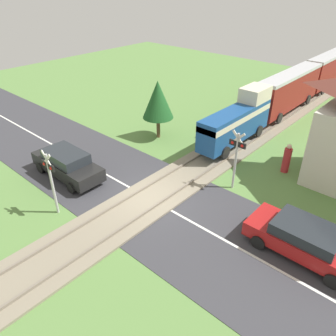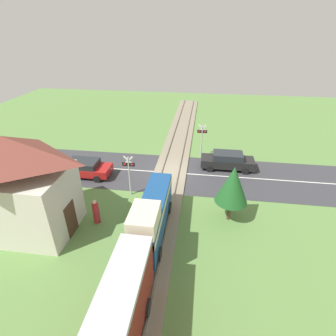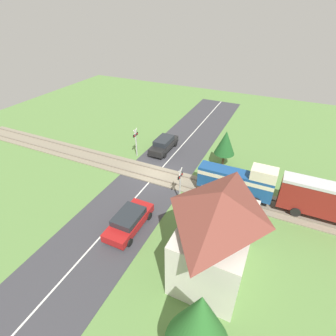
% 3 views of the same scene
% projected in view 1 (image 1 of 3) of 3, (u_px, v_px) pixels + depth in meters
% --- Properties ---
extents(ground_plane, '(60.00, 60.00, 0.00)m').
position_uv_depth(ground_plane, '(150.00, 199.00, 16.21)').
color(ground_plane, '#5B8442').
extents(road_surface, '(48.00, 6.40, 0.02)m').
position_uv_depth(road_surface, '(150.00, 199.00, 16.21)').
color(road_surface, '#38383D').
rests_on(road_surface, ground_plane).
extents(track_bed, '(2.80, 48.00, 0.24)m').
position_uv_depth(track_bed, '(150.00, 198.00, 16.18)').
color(track_bed, gray).
rests_on(track_bed, ground_plane).
extents(train, '(1.58, 23.62, 3.18)m').
position_uv_depth(train, '(296.00, 87.00, 25.76)').
color(train, navy).
rests_on(train, track_bed).
extents(car_near_crossing, '(4.54, 1.83, 1.52)m').
position_uv_depth(car_near_crossing, '(67.00, 164.00, 17.63)').
color(car_near_crossing, black).
rests_on(car_near_crossing, ground_plane).
extents(car_far_side, '(4.48, 2.01, 1.39)m').
position_uv_depth(car_far_side, '(305.00, 239.00, 12.73)').
color(car_far_side, '#A81919').
rests_on(car_far_side, ground_plane).
extents(crossing_signal_west_approach, '(0.90, 0.18, 3.20)m').
position_uv_depth(crossing_signal_west_approach, '(50.00, 175.00, 14.28)').
color(crossing_signal_west_approach, '#B7B7B7').
rests_on(crossing_signal_west_approach, ground_plane).
extents(crossing_signal_east_approach, '(0.90, 0.18, 3.20)m').
position_uv_depth(crossing_signal_east_approach, '(236.00, 153.00, 16.04)').
color(crossing_signal_east_approach, '#B7B7B7').
rests_on(crossing_signal_east_approach, ground_plane).
extents(pedestrian_by_station, '(0.42, 0.42, 1.70)m').
position_uv_depth(pedestrian_by_station, '(287.00, 159.00, 18.07)').
color(pedestrian_by_station, '#B2282D').
rests_on(pedestrian_by_station, ground_plane).
extents(tree_roadside_hedge, '(2.02, 2.02, 3.86)m').
position_uv_depth(tree_roadside_hedge, '(158.00, 100.00, 20.94)').
color(tree_roadside_hedge, brown).
rests_on(tree_roadside_hedge, ground_plane).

